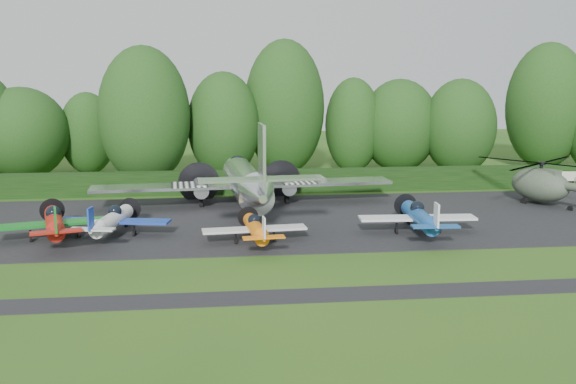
{
  "coord_description": "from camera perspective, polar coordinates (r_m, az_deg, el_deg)",
  "views": [
    {
      "loc": [
        -2.06,
        -35.12,
        10.65
      ],
      "look_at": [
        2.69,
        7.81,
        2.5
      ],
      "focal_mm": 40.0,
      "sensor_mm": 36.0,
      "label": 1
    }
  ],
  "objects": [
    {
      "name": "tree_7",
      "position": [
        62.05,
        -12.66,
        6.61
      ],
      "size": [
        8.57,
        8.57,
        13.06
      ],
      "color": "black",
      "rests_on": "ground"
    },
    {
      "name": "tree_5",
      "position": [
        64.31,
        -5.74,
        5.88
      ],
      "size": [
        7.19,
        7.19,
        10.67
      ],
      "color": "black",
      "rests_on": "ground"
    },
    {
      "name": "light_plane_red",
      "position": [
        43.24,
        -20.05,
        -2.54
      ],
      "size": [
        7.77,
        8.17,
        2.99
      ],
      "rotation": [
        0.0,
        0.0,
        -0.27
      ],
      "color": "#A6170F",
      "rests_on": "ground"
    },
    {
      "name": "light_plane_white",
      "position": [
        43.14,
        -15.36,
        -2.42
      ],
      "size": [
        7.24,
        7.61,
        2.78
      ],
      "rotation": [
        0.0,
        0.0,
        0.19
      ],
      "color": "silver",
      "rests_on": "ground"
    },
    {
      "name": "ground",
      "position": [
        36.75,
        -2.85,
        -6.17
      ],
      "size": [
        160.0,
        160.0,
        0.0
      ],
      "primitive_type": "plane",
      "color": "#244F16",
      "rests_on": "ground"
    },
    {
      "name": "sign_board",
      "position": [
        64.16,
        23.05,
        1.24
      ],
      "size": [
        2.82,
        0.11,
        1.58
      ],
      "rotation": [
        0.0,
        0.0,
        0.15
      ],
      "color": "#3F3326",
      "rests_on": "ground"
    },
    {
      "name": "tree_1",
      "position": [
        76.23,
        21.98,
        7.09
      ],
      "size": [
        8.65,
        8.65,
        13.79
      ],
      "color": "black",
      "rests_on": "ground"
    },
    {
      "name": "transport_plane",
      "position": [
        49.85,
        -3.74,
        0.83
      ],
      "size": [
        23.89,
        18.32,
        7.66
      ],
      "rotation": [
        0.0,
        0.0,
        -0.07
      ],
      "color": "silver",
      "rests_on": "ground"
    },
    {
      "name": "light_plane_orange",
      "position": [
        39.95,
        -2.9,
        -3.24
      ],
      "size": [
        6.54,
        6.88,
        2.51
      ],
      "rotation": [
        0.0,
        0.0,
        -0.09
      ],
      "color": "orange",
      "rests_on": "ground"
    },
    {
      "name": "tree_10",
      "position": [
        66.53,
        -0.32,
        7.5
      ],
      "size": [
        8.24,
        8.24,
        13.92
      ],
      "color": "black",
      "rests_on": "ground"
    },
    {
      "name": "taxiway_verge",
      "position": [
        31.07,
        -2.16,
        -9.36
      ],
      "size": [
        70.0,
        2.0,
        0.0
      ],
      "primitive_type": "cube",
      "color": "black",
      "rests_on": "ground"
    },
    {
      "name": "hedgerow",
      "position": [
        57.15,
        -4.14,
        -0.08
      ],
      "size": [
        90.0,
        1.6,
        2.0
      ],
      "primitive_type": "cube",
      "color": "black",
      "rests_on": "ground"
    },
    {
      "name": "apron",
      "position": [
        46.4,
        -3.61,
        -2.6
      ],
      "size": [
        70.0,
        18.0,
        0.01
      ],
      "primitive_type": "cube",
      "color": "black",
      "rests_on": "ground"
    },
    {
      "name": "helicopter",
      "position": [
        55.46,
        21.54,
        0.84
      ],
      "size": [
        10.89,
        12.75,
        3.51
      ],
      "rotation": [
        0.0,
        0.0,
        -0.42
      ],
      "color": "#394535",
      "rests_on": "ground"
    },
    {
      "name": "tree_12",
      "position": [
        68.91,
        -22.55,
        4.82
      ],
      "size": [
        9.07,
        9.07,
        9.18
      ],
      "color": "black",
      "rests_on": "ground"
    },
    {
      "name": "tree_2",
      "position": [
        70.04,
        -17.38,
        4.98
      ],
      "size": [
        5.67,
        5.67,
        8.58
      ],
      "color": "black",
      "rests_on": "ground"
    },
    {
      "name": "tree_3",
      "position": [
        69.3,
        15.02,
        5.61
      ],
      "size": [
        7.51,
        7.51,
        9.94
      ],
      "color": "black",
      "rests_on": "ground"
    },
    {
      "name": "tree_9",
      "position": [
        69.59,
        9.87,
        5.82
      ],
      "size": [
        8.17,
        8.17,
        9.89
      ],
      "color": "black",
      "rests_on": "ground"
    },
    {
      "name": "tree_11",
      "position": [
        68.36,
        5.8,
        5.9
      ],
      "size": [
        5.9,
        5.9,
        10.04
      ],
      "color": "black",
      "rests_on": "ground"
    },
    {
      "name": "light_plane_blue",
      "position": [
        43.02,
        11.6,
        -2.17
      ],
      "size": [
        7.74,
        8.14,
        2.98
      ],
      "rotation": [
        0.0,
        0.0,
        0.05
      ],
      "color": "#17498E",
      "rests_on": "ground"
    }
  ]
}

